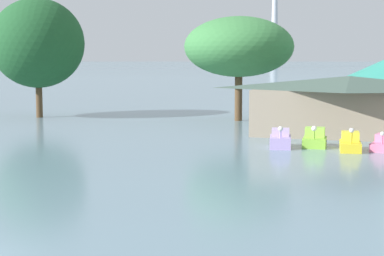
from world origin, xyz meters
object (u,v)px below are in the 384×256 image
object	(u,v)px
pedal_boat_lime	(315,139)
pedal_boat_lavender	(280,140)
pedal_boat_yellow	(350,143)
shoreline_tree_tall_left	(38,43)
shoreline_tree_mid	(239,47)
boathouse	(349,105)

from	to	relation	value
pedal_boat_lime	pedal_boat_lavender	bearing A→B (deg)	-67.91
pedal_boat_lavender	pedal_boat_lime	world-z (taller)	pedal_boat_lavender
pedal_boat_yellow	shoreline_tree_tall_left	xyz separation A→B (m)	(-32.33, 14.66, 7.19)
pedal_boat_lavender	shoreline_tree_mid	distance (m)	19.95
pedal_boat_lime	shoreline_tree_mid	bearing A→B (deg)	-153.46
boathouse	shoreline_tree_mid	xyz separation A→B (m)	(-11.13, 9.22, 4.77)
pedal_boat_yellow	shoreline_tree_tall_left	bearing A→B (deg)	-119.90
pedal_boat_lime	shoreline_tree_tall_left	distance (m)	33.57
pedal_boat_yellow	pedal_boat_lime	bearing A→B (deg)	-118.89
shoreline_tree_mid	boathouse	bearing A→B (deg)	-39.62
shoreline_tree_mid	shoreline_tree_tall_left	bearing A→B (deg)	-172.26
pedal_boat_lavender	pedal_boat_lime	bearing A→B (deg)	106.19
pedal_boat_lime	pedal_boat_yellow	xyz separation A→B (m)	(2.48, -1.07, -0.04)
boathouse	shoreline_tree_mid	bearing A→B (deg)	140.38
pedal_boat_lime	pedal_boat_yellow	size ratio (longest dim) A/B	0.81
pedal_boat_lime	boathouse	xyz separation A→B (m)	(1.90, 7.18, 1.94)
pedal_boat_yellow	boathouse	xyz separation A→B (m)	(-0.58, 8.25, 1.98)
shoreline_tree_mid	pedal_boat_yellow	bearing A→B (deg)	-56.16
boathouse	shoreline_tree_tall_left	distance (m)	32.81
pedal_boat_lavender	boathouse	bearing A→B (deg)	144.53
boathouse	pedal_boat_yellow	bearing A→B (deg)	-85.99
pedal_boat_lavender	boathouse	xyz separation A→B (m)	(4.14, 8.22, 1.94)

